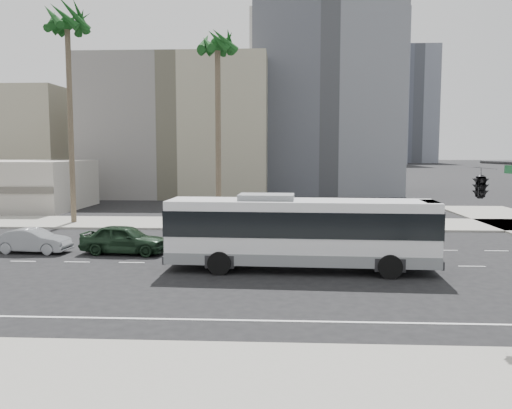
# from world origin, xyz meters

# --- Properties ---
(ground) EXTENTS (700.00, 700.00, 0.00)m
(ground) POSITION_xyz_m (0.00, 0.00, 0.00)
(ground) COLOR black
(ground) RESTS_ON ground
(sidewalk_north) EXTENTS (120.00, 7.00, 0.15)m
(sidewalk_north) POSITION_xyz_m (0.00, 15.50, 0.07)
(sidewalk_north) COLOR gray
(sidewalk_north) RESTS_ON ground
(sidewalk_south) EXTENTS (120.00, 7.00, 0.15)m
(sidewalk_south) POSITION_xyz_m (0.00, -15.50, 0.07)
(sidewalk_south) COLOR gray
(sidewalk_south) RESTS_ON ground
(midrise_beige_west) EXTENTS (24.00, 18.00, 18.00)m
(midrise_beige_west) POSITION_xyz_m (-12.00, 45.00, 9.00)
(midrise_beige_west) COLOR gray
(midrise_beige_west) RESTS_ON ground
(midrise_gray_center) EXTENTS (20.00, 20.00, 26.00)m
(midrise_gray_center) POSITION_xyz_m (8.00, 52.00, 13.00)
(midrise_gray_center) COLOR #53565F
(midrise_gray_center) RESTS_ON ground
(midrise_beige_far) EXTENTS (18.00, 16.00, 15.00)m
(midrise_beige_far) POSITION_xyz_m (-38.00, 50.00, 7.50)
(midrise_beige_far) COLOR gray
(midrise_beige_far) RESTS_ON ground
(civic_tower) EXTENTS (42.00, 42.00, 129.00)m
(civic_tower) POSITION_xyz_m (-2.00, 250.00, 38.83)
(civic_tower) COLOR beige
(civic_tower) RESTS_ON ground
(highrise_right) EXTENTS (26.00, 26.00, 70.00)m
(highrise_right) POSITION_xyz_m (45.00, 230.00, 35.00)
(highrise_right) COLOR #555A67
(highrise_right) RESTS_ON ground
(highrise_far) EXTENTS (22.00, 22.00, 60.00)m
(highrise_far) POSITION_xyz_m (70.00, 260.00, 30.00)
(highrise_far) COLOR #555A67
(highrise_far) RESTS_ON ground
(city_bus) EXTENTS (13.47, 3.56, 3.84)m
(city_bus) POSITION_xyz_m (3.02, -1.25, 2.02)
(city_bus) COLOR silver
(city_bus) RESTS_ON ground
(car_a) EXTENTS (2.51, 5.23, 1.72)m
(car_a) POSITION_xyz_m (-7.14, 2.51, 0.86)
(car_a) COLOR black
(car_a) RESTS_ON ground
(car_b) EXTENTS (1.83, 4.45, 1.43)m
(car_b) POSITION_xyz_m (-12.64, 2.54, 0.72)
(car_b) COLOR gray
(car_b) RESTS_ON ground
(traffic_signal) EXTENTS (2.67, 3.58, 5.74)m
(traffic_signal) POSITION_xyz_m (8.78, -10.07, 4.79)
(traffic_signal) COLOR #262628
(traffic_signal) RESTS_ON ground
(palm_near) EXTENTS (4.55, 4.55, 15.32)m
(palm_near) POSITION_xyz_m (-2.98, 13.89, 13.88)
(palm_near) COLOR brown
(palm_near) RESTS_ON ground
(palm_mid) EXTENTS (5.70, 5.70, 17.58)m
(palm_mid) POSITION_xyz_m (-15.19, 15.02, 15.82)
(palm_mid) COLOR brown
(palm_mid) RESTS_ON ground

